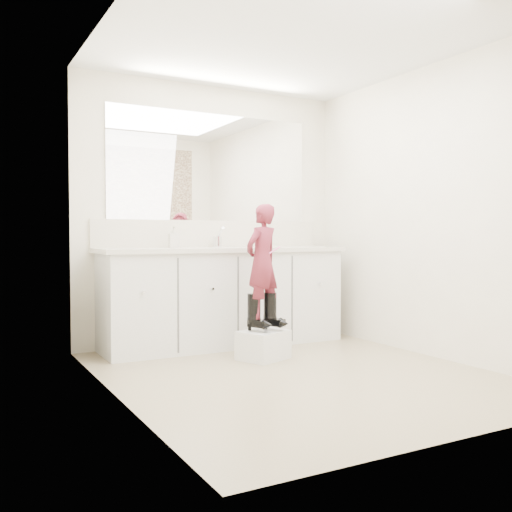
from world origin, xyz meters
TOP-DOWN VIEW (x-y plane):
  - floor at (0.00, 0.00)m, footprint 3.00×3.00m
  - ceiling at (0.00, 0.00)m, footprint 3.00×3.00m
  - wall_back at (0.00, 1.50)m, footprint 2.60×0.00m
  - wall_front at (0.00, -1.50)m, footprint 2.60×0.00m
  - wall_left at (-1.30, 0.00)m, footprint 0.00×3.00m
  - wall_right at (1.30, 0.00)m, footprint 0.00×3.00m
  - vanity_cabinet at (0.00, 1.23)m, footprint 2.20×0.55m
  - countertop at (0.00, 1.21)m, footprint 2.28×0.58m
  - backsplash at (0.00, 1.49)m, footprint 2.28×0.03m
  - mirror at (0.00, 1.49)m, footprint 2.00×0.02m
  - dot_panel at (0.00, -1.49)m, footprint 2.00×0.01m
  - faucet at (0.00, 1.38)m, footprint 0.08×0.08m
  - cup at (0.45, 1.29)m, footprint 0.13×0.13m
  - soap_bottle at (-0.46, 1.29)m, footprint 0.09×0.09m
  - step_stool at (0.02, 0.54)m, footprint 0.45×0.41m
  - boot_left at (-0.05, 0.56)m, footprint 0.18×0.23m
  - boot_right at (0.10, 0.56)m, footprint 0.18×0.23m
  - toddler at (0.02, 0.56)m, footprint 0.39×0.33m
  - toothbrush at (0.09, 0.48)m, footprint 0.13×0.06m

SIDE VIEW (x-z plane):
  - floor at x=0.00m, z-range 0.00..0.00m
  - step_stool at x=0.02m, z-range 0.00..0.23m
  - boot_left at x=-0.05m, z-range 0.23..0.53m
  - boot_right at x=0.10m, z-range 0.23..0.53m
  - vanity_cabinet at x=0.00m, z-range 0.00..0.85m
  - toddler at x=0.02m, z-range 0.33..1.25m
  - countertop at x=0.00m, z-range 0.85..0.89m
  - toothbrush at x=0.09m, z-range 0.85..0.91m
  - cup at x=0.45m, z-range 0.89..0.98m
  - faucet at x=0.00m, z-range 0.89..0.99m
  - soap_bottle at x=-0.46m, z-range 0.89..1.08m
  - backsplash at x=0.00m, z-range 0.89..1.14m
  - wall_back at x=0.00m, z-range -0.10..2.50m
  - wall_front at x=0.00m, z-range -0.10..2.50m
  - wall_left at x=-1.30m, z-range -0.30..2.70m
  - wall_right at x=1.30m, z-range -0.30..2.70m
  - mirror at x=0.00m, z-range 1.14..2.14m
  - dot_panel at x=0.00m, z-range 1.05..2.25m
  - ceiling at x=0.00m, z-range 2.40..2.40m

